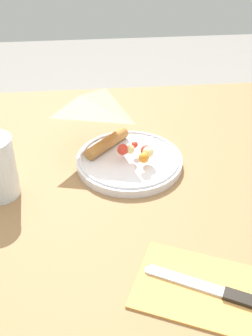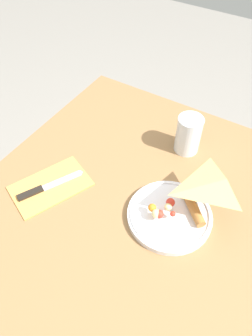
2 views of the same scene
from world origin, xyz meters
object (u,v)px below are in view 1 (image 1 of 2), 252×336
object	(u,v)px
dining_table	(158,228)
napkin_folded	(208,290)
plate_pizza	(130,158)
butter_knife	(214,290)

from	to	relation	value
dining_table	napkin_folded	world-z (taller)	napkin_folded
plate_pizza	butter_knife	xyz separation A→B (m)	(-0.09, 0.32, -0.01)
dining_table	butter_knife	distance (m)	0.28
dining_table	plate_pizza	xyz separation A→B (m)	(0.05, -0.07, 0.13)
plate_pizza	butter_knife	size ratio (longest dim) A/B	1.22
plate_pizza	butter_knife	distance (m)	0.33
plate_pizza	napkin_folded	bearing A→B (deg)	103.79
dining_table	napkin_folded	size ratio (longest dim) A/B	4.08
plate_pizza	napkin_folded	world-z (taller)	plate_pizza
plate_pizza	napkin_folded	distance (m)	0.33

